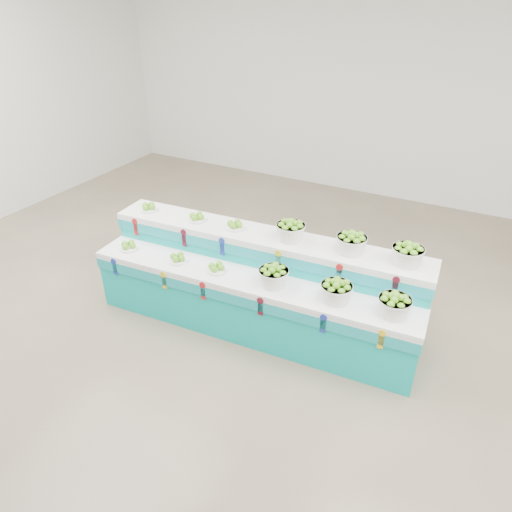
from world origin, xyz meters
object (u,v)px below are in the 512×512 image
at_px(basket_lower_left, 274,276).
at_px(plate_upper_mid, 197,217).
at_px(basket_upper_right, 408,254).
at_px(display_stand, 256,284).

relative_size(basket_lower_left, plate_upper_mid, 1.36).
xyz_separation_m(plate_upper_mid, basket_upper_right, (2.32, 0.14, 0.06)).
height_order(plate_upper_mid, basket_upper_right, basket_upper_right).
bearing_deg(display_stand, plate_upper_mid, 165.14).
relative_size(display_stand, basket_lower_left, 11.85).
bearing_deg(plate_upper_mid, display_stand, -11.40).
xyz_separation_m(basket_lower_left, plate_upper_mid, (-1.16, 0.38, 0.24)).
distance_m(display_stand, plate_upper_mid, 1.03).
xyz_separation_m(display_stand, plate_upper_mid, (-0.85, 0.17, 0.56)).
bearing_deg(basket_upper_right, display_stand, -167.99).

